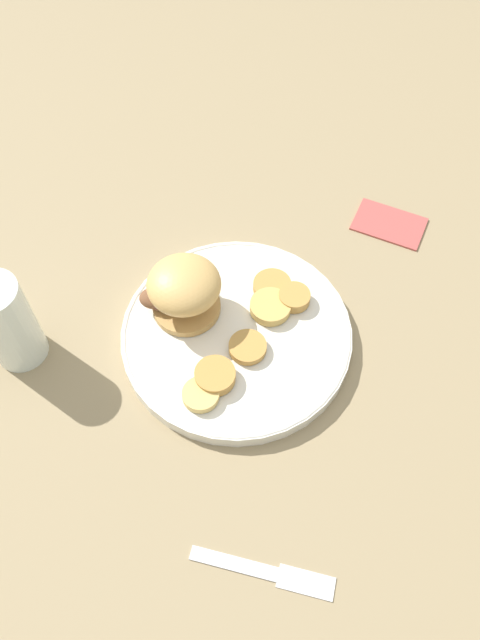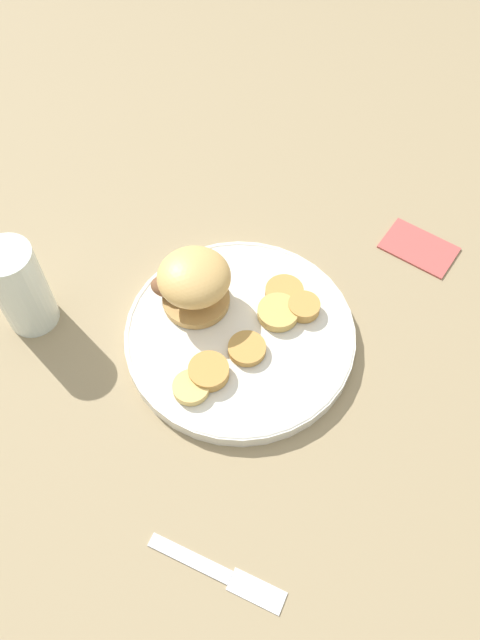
% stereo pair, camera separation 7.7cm
% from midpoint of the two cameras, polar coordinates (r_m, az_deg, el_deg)
% --- Properties ---
extents(ground_plane, '(4.00, 4.00, 0.00)m').
position_cam_midpoint_polar(ground_plane, '(0.81, -2.71, -1.99)').
color(ground_plane, '#937F5B').
extents(dinner_plate, '(0.29, 0.29, 0.02)m').
position_cam_midpoint_polar(dinner_plate, '(0.80, -2.75, -1.55)').
color(dinner_plate, white).
rests_on(dinner_plate, ground_plane).
extents(sandwich, '(0.09, 0.11, 0.08)m').
position_cam_midpoint_polar(sandwich, '(0.78, -7.83, 2.52)').
color(sandwich, tan).
rests_on(sandwich, dinner_plate).
extents(potato_round_0, '(0.05, 0.05, 0.02)m').
position_cam_midpoint_polar(potato_round_0, '(0.75, -4.89, -5.34)').
color(potato_round_0, '#BC8942').
rests_on(potato_round_0, dinner_plate).
extents(potato_round_1, '(0.05, 0.05, 0.01)m').
position_cam_midpoint_polar(potato_round_1, '(0.82, 0.60, 2.92)').
color(potato_round_1, '#BC8942').
rests_on(potato_round_1, dinner_plate).
extents(potato_round_2, '(0.04, 0.04, 0.01)m').
position_cam_midpoint_polar(potato_round_2, '(0.74, -6.24, -7.04)').
color(potato_round_2, '#DBB766').
rests_on(potato_round_2, dinner_plate).
extents(potato_round_3, '(0.05, 0.05, 0.01)m').
position_cam_midpoint_polar(potato_round_3, '(0.77, -1.81, -2.72)').
color(potato_round_3, '#BC8942').
rests_on(potato_round_3, dinner_plate).
extents(potato_round_4, '(0.05, 0.05, 0.01)m').
position_cam_midpoint_polar(potato_round_4, '(0.80, 0.39, 1.01)').
color(potato_round_4, tan).
rests_on(potato_round_4, dinner_plate).
extents(potato_round_5, '(0.04, 0.04, 0.02)m').
position_cam_midpoint_polar(potato_round_5, '(0.81, 2.61, 1.87)').
color(potato_round_5, '#BC8942').
rests_on(potato_round_5, dinner_plate).
extents(fork, '(0.06, 0.16, 0.00)m').
position_cam_midpoint_polar(fork, '(0.70, -0.69, -22.28)').
color(fork, silver).
rests_on(fork, ground_plane).
extents(drinking_glass, '(0.07, 0.07, 0.13)m').
position_cam_midpoint_polar(drinking_glass, '(0.80, -22.83, -0.45)').
color(drinking_glass, silver).
rests_on(drinking_glass, ground_plane).
extents(napkin, '(0.10, 0.12, 0.01)m').
position_cam_midpoint_polar(napkin, '(0.94, 11.49, 8.50)').
color(napkin, '#B24C47').
rests_on(napkin, ground_plane).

